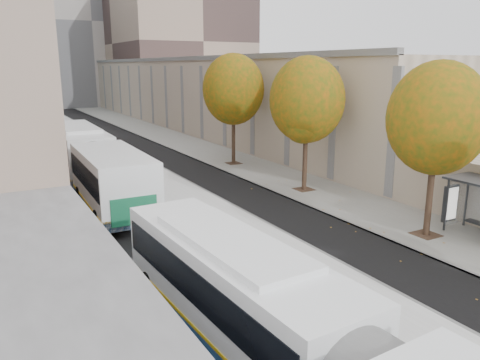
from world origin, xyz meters
TOP-DOWN VIEW (x-y plane):
  - bus_platform at (-3.88, 35.00)m, footprint 4.25×150.00m
  - sidewalk at (4.12, 35.00)m, footprint 4.75×150.00m
  - building_tan at (15.50, 64.00)m, footprint 18.00×92.00m
  - building_far_block at (6.00, 96.00)m, footprint 30.00×18.00m
  - tree_c at (3.60, 13.00)m, footprint 4.20×4.20m
  - tree_d at (3.60, 22.00)m, footprint 4.40×4.40m
  - tree_e at (3.60, 31.00)m, footprint 4.60×4.60m
  - bus_near at (-7.57, 6.55)m, footprint 3.20×16.72m
  - bus_far at (-7.52, 28.90)m, footprint 3.31×19.49m
  - distant_car at (-7.17, 40.42)m, footprint 2.82×4.42m

SIDE VIEW (x-z plane):
  - sidewalk at x=4.12m, z-range 0.00..0.08m
  - bus_platform at x=-3.88m, z-range 0.00..0.15m
  - distant_car at x=-7.17m, z-range 0.00..1.40m
  - bus_near at x=-7.57m, z-range 0.13..2.90m
  - bus_far at x=-7.52m, z-range 0.15..3.39m
  - building_tan at x=15.50m, z-range 0.00..8.00m
  - tree_c at x=3.60m, z-range 1.61..8.89m
  - tree_d at x=3.60m, z-range 1.67..9.27m
  - tree_e at x=3.60m, z-range 1.73..9.64m
  - building_far_block at x=6.00m, z-range 0.00..30.00m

